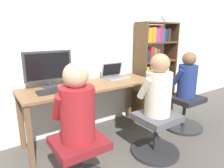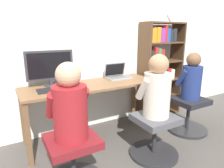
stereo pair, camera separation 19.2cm
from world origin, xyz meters
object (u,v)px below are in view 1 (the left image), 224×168
object	(u,v)px
desk_clock	(165,16)
office_chair_right	(156,133)
keyboard	(56,90)
office_chair_side	(184,112)
person_near_shelf	(187,77)
bookshelf	(153,71)
person_at_laptop	(158,88)
office_chair_left	(80,163)
person_at_monitor	(77,107)
desktop_monitor	(49,68)
laptop	(115,75)

from	to	relation	value
desk_clock	office_chair_right	bearing A→B (deg)	-139.53
keyboard	office_chair_side	size ratio (longest dim) A/B	0.74
desk_clock	person_near_shelf	xyz separation A→B (m)	(-0.12, -0.57, -0.85)
bookshelf	office_chair_side	size ratio (longest dim) A/B	2.74
bookshelf	person_at_laptop	bearing A→B (deg)	-132.72
office_chair_right	desk_clock	size ratio (longest dim) A/B	3.18
office_chair_left	bookshelf	distance (m)	2.01
person_at_monitor	office_chair_right	bearing A→B (deg)	-0.40
desktop_monitor	person_at_laptop	distance (m)	1.29
office_chair_right	office_chair_side	size ratio (longest dim) A/B	1.00
office_chair_right	person_at_monitor	size ratio (longest dim) A/B	0.84
office_chair_right	office_chair_side	distance (m)	0.85
person_at_laptop	office_chair_side	bearing A→B (deg)	14.97
person_at_monitor	bookshelf	xyz separation A→B (m)	(1.75, 0.86, -0.03)
desktop_monitor	desk_clock	xyz separation A→B (m)	(1.83, -0.11, 0.66)
person_at_laptop	bookshelf	size ratio (longest dim) A/B	0.44
laptop	person_at_monitor	world-z (taller)	person_at_monitor
office_chair_side	desk_clock	bearing A→B (deg)	78.62
laptop	office_chair_left	bearing A→B (deg)	-138.83
desktop_monitor	office_chair_right	xyz separation A→B (m)	(0.90, -0.90, -0.72)
laptop	keyboard	distance (m)	0.95
bookshelf	office_chair_side	xyz separation A→B (m)	(0.03, -0.64, -0.50)
keyboard	laptop	bearing A→B (deg)	11.35
person_near_shelf	keyboard	bearing A→B (deg)	165.29
laptop	desk_clock	bearing A→B (deg)	-4.48
keyboard	office_chair_left	distance (m)	0.84
office_chair_right	keyboard	bearing A→B (deg)	143.04
laptop	office_chair_right	distance (m)	1.02
laptop	office_chair_left	size ratio (longest dim) A/B	0.62
desktop_monitor	person_near_shelf	xyz separation A→B (m)	(1.72, -0.68, -0.20)
office_chair_right	office_chair_side	bearing A→B (deg)	15.27
office_chair_left	person_at_laptop	bearing A→B (deg)	0.14
office_chair_right	desk_clock	xyz separation A→B (m)	(0.93, 0.80, 1.38)
keyboard	person_at_laptop	size ratio (longest dim) A/B	0.60
desk_clock	office_chair_side	size ratio (longest dim) A/B	0.31
person_at_monitor	desktop_monitor	bearing A→B (deg)	86.43
keyboard	office_chair_left	bearing A→B (deg)	-94.55
office_chair_left	office_chair_right	xyz separation A→B (m)	(0.96, -0.00, 0.00)
desktop_monitor	bookshelf	world-z (taller)	bookshelf
office_chair_left	office_chair_right	distance (m)	0.96
person_at_laptop	desktop_monitor	bearing A→B (deg)	135.02
desktop_monitor	desk_clock	distance (m)	1.95
desktop_monitor	office_chair_left	bearing A→B (deg)	-93.55
office_chair_side	person_near_shelf	bearing A→B (deg)	90.00
office_chair_side	person_near_shelf	size ratio (longest dim) A/B	0.88
person_at_laptop	person_near_shelf	world-z (taller)	person_at_laptop
laptop	person_near_shelf	bearing A→B (deg)	-39.12
keyboard	office_chair_right	bearing A→B (deg)	-36.96
office_chair_right	laptop	bearing A→B (deg)	87.89
person_at_laptop	office_chair_left	bearing A→B (deg)	-179.86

